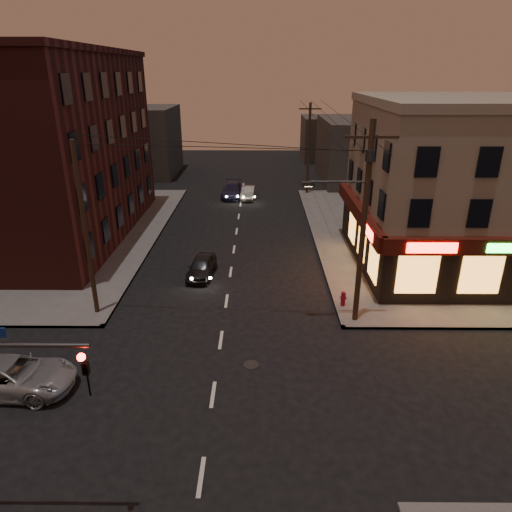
{
  "coord_description": "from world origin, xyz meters",
  "views": [
    {
      "loc": [
        1.85,
        -14.83,
        12.11
      ],
      "look_at": [
        1.68,
        6.92,
        3.2
      ],
      "focal_mm": 32.0,
      "sensor_mm": 36.0,
      "label": 1
    }
  ],
  "objects_px": {
    "sedan_near": "(202,267)",
    "sedan_mid": "(248,193)",
    "fire_hydrant": "(343,298)",
    "suv_cross": "(12,376)",
    "sedan_far": "(232,190)"
  },
  "relations": [
    {
      "from": "sedan_near",
      "to": "sedan_mid",
      "type": "distance_m",
      "value": 18.87
    },
    {
      "from": "sedan_near",
      "to": "sedan_mid",
      "type": "height_order",
      "value": "sedan_near"
    },
    {
      "from": "sedan_near",
      "to": "fire_hydrant",
      "type": "height_order",
      "value": "sedan_near"
    },
    {
      "from": "suv_cross",
      "to": "sedan_near",
      "type": "relative_size",
      "value": 1.36
    },
    {
      "from": "sedan_near",
      "to": "fire_hydrant",
      "type": "bearing_deg",
      "value": -21.14
    },
    {
      "from": "sedan_near",
      "to": "sedan_far",
      "type": "xyz_separation_m",
      "value": [
        0.82,
        19.38,
        0.06
      ]
    },
    {
      "from": "sedan_mid",
      "to": "sedan_far",
      "type": "xyz_separation_m",
      "value": [
        -1.66,
        0.67,
        0.08
      ]
    },
    {
      "from": "fire_hydrant",
      "to": "sedan_far",
      "type": "bearing_deg",
      "value": 107.44
    },
    {
      "from": "fire_hydrant",
      "to": "suv_cross",
      "type": "bearing_deg",
      "value": -154.07
    },
    {
      "from": "suv_cross",
      "to": "sedan_mid",
      "type": "xyz_separation_m",
      "value": [
        8.8,
        29.9,
        -0.09
      ]
    },
    {
      "from": "sedan_near",
      "to": "sedan_far",
      "type": "relative_size",
      "value": 0.78
    },
    {
      "from": "sedan_mid",
      "to": "fire_hydrant",
      "type": "distance_m",
      "value": 23.55
    },
    {
      "from": "suv_cross",
      "to": "sedan_mid",
      "type": "height_order",
      "value": "suv_cross"
    },
    {
      "from": "sedan_mid",
      "to": "fire_hydrant",
      "type": "height_order",
      "value": "sedan_mid"
    },
    {
      "from": "suv_cross",
      "to": "sedan_far",
      "type": "height_order",
      "value": "suv_cross"
    }
  ]
}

